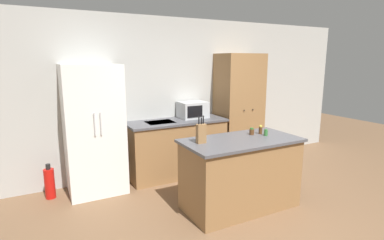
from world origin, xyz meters
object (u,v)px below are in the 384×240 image
at_px(refrigerator, 94,130).
at_px(fire_extinguisher, 50,183).
at_px(spice_bottle_tall_dark, 260,130).
at_px(spice_bottle_short_red, 252,132).
at_px(spice_bottle_amber_oil, 266,133).
at_px(pantry_cabinet, 239,110).
at_px(knife_block, 201,133).
at_px(microwave, 193,110).

xyz_separation_m(refrigerator, fire_extinguisher, (-0.63, 0.05, -0.70)).
bearing_deg(fire_extinguisher, spice_bottle_tall_dark, -27.04).
relative_size(spice_bottle_short_red, spice_bottle_amber_oil, 1.07).
xyz_separation_m(pantry_cabinet, knife_block, (-1.55, -1.36, 0.03)).
bearing_deg(refrigerator, knife_block, -51.87).
bearing_deg(spice_bottle_amber_oil, knife_block, 175.17).
xyz_separation_m(pantry_cabinet, microwave, (-0.91, 0.07, 0.06)).
bearing_deg(microwave, knife_block, -114.01).
distance_m(pantry_cabinet, fire_extinguisher, 3.30).
xyz_separation_m(pantry_cabinet, spice_bottle_tall_dark, (-0.61, -1.33, -0.03)).
height_order(pantry_cabinet, spice_bottle_short_red, pantry_cabinet).
bearing_deg(microwave, pantry_cabinet, -4.50).
height_order(refrigerator, spice_bottle_amber_oil, refrigerator).
bearing_deg(microwave, refrigerator, -175.80).
bearing_deg(refrigerator, microwave, 4.20).
height_order(microwave, knife_block, knife_block).
distance_m(knife_block, spice_bottle_tall_dark, 0.94).
bearing_deg(pantry_cabinet, refrigerator, -178.88).
distance_m(pantry_cabinet, microwave, 0.92).
xyz_separation_m(knife_block, spice_bottle_short_red, (0.81, 0.05, -0.08)).
distance_m(refrigerator, spice_bottle_short_red, 2.22).
relative_size(pantry_cabinet, spice_bottle_short_red, 21.93).
height_order(refrigerator, fire_extinguisher, refrigerator).
distance_m(spice_bottle_tall_dark, fire_extinguisher, 3.01).
height_order(pantry_cabinet, spice_bottle_amber_oil, pantry_cabinet).
relative_size(knife_block, spice_bottle_amber_oil, 3.87).
height_order(spice_bottle_short_red, fire_extinguisher, spice_bottle_short_red).
relative_size(refrigerator, pantry_cabinet, 0.92).
height_order(microwave, fire_extinguisher, microwave).
relative_size(refrigerator, spice_bottle_tall_dark, 15.52).
bearing_deg(spice_bottle_short_red, knife_block, -176.48).
xyz_separation_m(refrigerator, knife_block, (1.03, -1.31, 0.12)).
distance_m(pantry_cabinet, spice_bottle_short_red, 1.51).
bearing_deg(fire_extinguisher, microwave, 1.83).
height_order(microwave, spice_bottle_tall_dark, microwave).
xyz_separation_m(pantry_cabinet, spice_bottle_short_red, (-0.74, -1.31, -0.05)).
xyz_separation_m(spice_bottle_amber_oil, fire_extinguisher, (-2.60, 1.44, -0.74)).
bearing_deg(knife_block, spice_bottle_tall_dark, 1.84).
bearing_deg(spice_bottle_short_red, spice_bottle_tall_dark, -8.28).
xyz_separation_m(refrigerator, spice_bottle_tall_dark, (1.97, -1.28, 0.05)).
height_order(refrigerator, spice_bottle_tall_dark, refrigerator).
bearing_deg(spice_bottle_tall_dark, refrigerator, 146.99).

